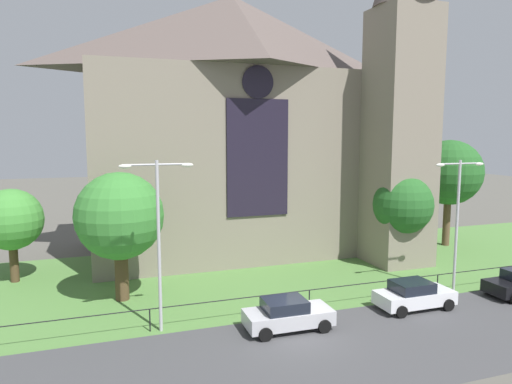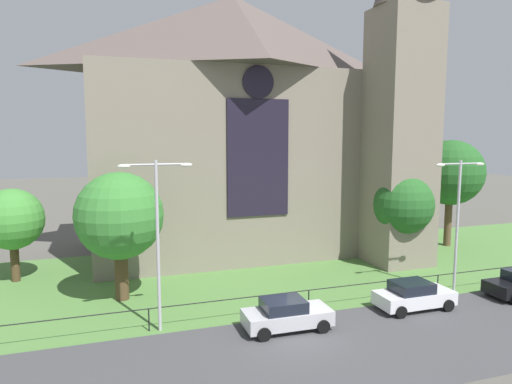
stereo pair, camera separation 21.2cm
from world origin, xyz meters
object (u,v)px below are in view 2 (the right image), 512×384
object	(u,v)px
tree_right_near	(404,205)
tree_left_near	(119,216)
streetlamp_near	(157,224)
streetlamp_far	(458,209)
tree_right_far	(450,173)
tree_left_far	(12,220)
parked_car_white	(414,295)
church_building	(245,122)
parked_car_silver	(286,314)

from	to	relation	value
tree_right_near	tree_left_near	size ratio (longest dim) A/B	0.90
streetlamp_near	streetlamp_far	size ratio (longest dim) A/B	1.04
tree_right_far	streetlamp_far	size ratio (longest dim) A/B	1.13
tree_left_far	streetlamp_far	size ratio (longest dim) A/B	0.76
parked_car_white	streetlamp_near	bearing A→B (deg)	173.80
streetlamp_near	parked_car_white	size ratio (longest dim) A/B	1.93
church_building	tree_right_near	bearing A→B (deg)	-44.19
tree_left_far	tree_left_near	size ratio (longest dim) A/B	0.82
tree_right_near	tree_right_far	distance (m)	8.89
church_building	parked_car_silver	xyz separation A→B (m)	(-2.82, -15.73, -9.53)
tree_left_near	parked_car_silver	xyz separation A→B (m)	(7.29, -6.74, -4.03)
streetlamp_far	streetlamp_near	bearing A→B (deg)	180.00
tree_right_near	streetlamp_near	world-z (taller)	streetlamp_near
tree_right_far	tree_left_near	world-z (taller)	tree_right_far
streetlamp_far	parked_car_silver	bearing A→B (deg)	-171.17
church_building	tree_right_far	bearing A→B (deg)	-14.73
tree_right_near	parked_car_silver	world-z (taller)	tree_right_near
church_building	tree_right_far	size ratio (longest dim) A/B	2.93
streetlamp_far	parked_car_white	size ratio (longest dim) A/B	1.86
tree_right_far	tree_left_near	bearing A→B (deg)	-170.06
parked_car_silver	church_building	bearing A→B (deg)	80.93
church_building	streetlamp_near	xyz separation A→B (m)	(-8.59, -13.95, -5.09)
parked_car_white	tree_right_near	bearing A→B (deg)	58.66
tree_left_near	streetlamp_near	xyz separation A→B (m)	(1.53, -4.96, 0.41)
streetlamp_near	parked_car_white	distance (m)	14.04
parked_car_white	parked_car_silver	bearing A→B (deg)	-177.51
tree_right_near	streetlamp_far	bearing A→B (deg)	-92.11
church_building	parked_car_silver	size ratio (longest dim) A/B	6.14
tree_right_near	parked_car_white	world-z (taller)	tree_right_near
parked_car_silver	tree_right_near	bearing A→B (deg)	32.57
streetlamp_near	church_building	bearing A→B (deg)	58.38
church_building	tree_right_near	xyz separation A→B (m)	(8.84, -8.59, -5.84)
streetlamp_near	parked_car_white	bearing A→B (deg)	-6.37
tree_right_near	tree_right_far	world-z (taller)	tree_right_far
streetlamp_near	parked_car_silver	world-z (taller)	streetlamp_near
streetlamp_far	parked_car_white	world-z (taller)	streetlamp_far
tree_right_far	streetlamp_far	world-z (taller)	tree_right_far
tree_right_near	streetlamp_near	bearing A→B (deg)	-162.91
tree_left_near	parked_car_white	distance (m)	16.60
tree_right_far	streetlamp_near	world-z (taller)	tree_right_far
tree_right_far	parked_car_silver	xyz separation A→B (m)	(-19.28, -11.40, -5.40)
tree_right_far	parked_car_silver	size ratio (longest dim) A/B	2.10
tree_right_far	streetlamp_far	xyz separation A→B (m)	(-7.81, -9.62, -1.13)
church_building	streetlamp_near	bearing A→B (deg)	-121.62
church_building	streetlamp_far	size ratio (longest dim) A/B	3.32
tree_right_near	tree_left_near	bearing A→B (deg)	-178.82
tree_left_far	tree_right_far	bearing A→B (deg)	-1.53
tree_right_far	tree_right_near	bearing A→B (deg)	-150.74
tree_left_far	parked_car_silver	world-z (taller)	tree_left_far
parked_car_silver	parked_car_white	bearing A→B (deg)	3.42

